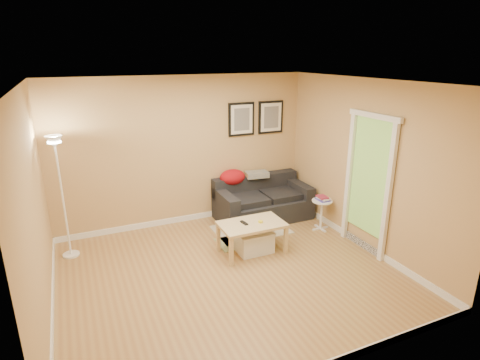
{
  "coord_description": "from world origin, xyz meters",
  "views": [
    {
      "loc": [
        -1.81,
        -4.42,
        2.93
      ],
      "look_at": [
        0.55,
        0.85,
        1.05
      ],
      "focal_mm": 29.15,
      "sensor_mm": 36.0,
      "label": 1
    }
  ],
  "objects_px": {
    "sofa": "(263,199)",
    "floor_lamp": "(63,201)",
    "side_table": "(321,215)",
    "coffee_table": "(252,238)",
    "storage_bin": "(254,241)",
    "book_stack": "(323,198)"
  },
  "relations": [
    {
      "from": "storage_bin",
      "to": "book_stack",
      "type": "distance_m",
      "value": 1.51
    },
    {
      "from": "sofa",
      "to": "side_table",
      "type": "relative_size",
      "value": 3.17
    },
    {
      "from": "storage_bin",
      "to": "coffee_table",
      "type": "bearing_deg",
      "value": -177.39
    },
    {
      "from": "sofa",
      "to": "coffee_table",
      "type": "relative_size",
      "value": 1.74
    },
    {
      "from": "sofa",
      "to": "floor_lamp",
      "type": "distance_m",
      "value": 3.36
    },
    {
      "from": "side_table",
      "to": "book_stack",
      "type": "bearing_deg",
      "value": 37.5
    },
    {
      "from": "floor_lamp",
      "to": "coffee_table",
      "type": "bearing_deg",
      "value": -21.77
    },
    {
      "from": "storage_bin",
      "to": "floor_lamp",
      "type": "distance_m",
      "value": 2.88
    },
    {
      "from": "coffee_table",
      "to": "floor_lamp",
      "type": "relative_size",
      "value": 0.52
    },
    {
      "from": "side_table",
      "to": "floor_lamp",
      "type": "bearing_deg",
      "value": 169.17
    },
    {
      "from": "sofa",
      "to": "book_stack",
      "type": "relative_size",
      "value": 7.41
    },
    {
      "from": "sofa",
      "to": "storage_bin",
      "type": "height_order",
      "value": "sofa"
    },
    {
      "from": "coffee_table",
      "to": "side_table",
      "type": "bearing_deg",
      "value": -5.51
    },
    {
      "from": "floor_lamp",
      "to": "sofa",
      "type": "bearing_deg",
      "value": 1.32
    },
    {
      "from": "coffee_table",
      "to": "storage_bin",
      "type": "bearing_deg",
      "value": -12.71
    },
    {
      "from": "side_table",
      "to": "floor_lamp",
      "type": "xyz_separation_m",
      "value": [
        -4.02,
        0.77,
        0.61
      ]
    },
    {
      "from": "book_stack",
      "to": "floor_lamp",
      "type": "bearing_deg",
      "value": 166.18
    },
    {
      "from": "side_table",
      "to": "floor_lamp",
      "type": "relative_size",
      "value": 0.29
    },
    {
      "from": "sofa",
      "to": "side_table",
      "type": "distance_m",
      "value": 1.1
    },
    {
      "from": "coffee_table",
      "to": "storage_bin",
      "type": "xyz_separation_m",
      "value": [
        0.04,
        0.0,
        -0.08
      ]
    },
    {
      "from": "side_table",
      "to": "storage_bin",
      "type": "bearing_deg",
      "value": -169.96
    },
    {
      "from": "coffee_table",
      "to": "floor_lamp",
      "type": "height_order",
      "value": "floor_lamp"
    }
  ]
}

